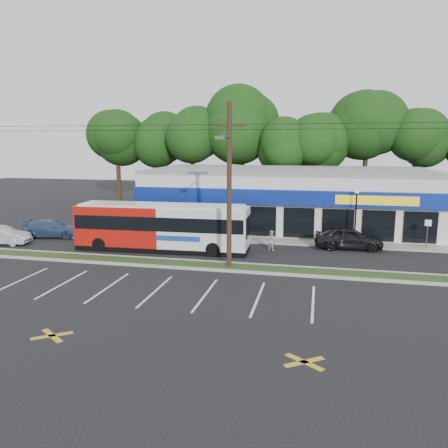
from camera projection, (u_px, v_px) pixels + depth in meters
name	position (u px, v px, depth m)	size (l,w,h in m)	color
ground	(178.00, 269.00, 26.73)	(120.00, 120.00, 0.00)	black
grass_strip	(183.00, 264.00, 27.68)	(40.00, 1.60, 0.12)	#1B3315
curb_south	(179.00, 268.00, 26.86)	(40.00, 0.25, 0.14)	#9E9E93
curb_north	(187.00, 261.00, 28.49)	(40.00, 0.25, 0.14)	#9E9E93
sidewalk	(275.00, 241.00, 34.31)	(32.00, 2.20, 0.10)	#9E9E93
strip_mall	(288.00, 198.00, 40.37)	(25.00, 12.55, 5.30)	silver
utility_pole	(226.00, 181.00, 26.03)	(50.00, 2.77, 10.00)	black
lamp_post	(356.00, 211.00, 32.37)	(0.30, 0.30, 4.25)	black
sign_post	(428.00, 229.00, 31.31)	(0.45, 0.10, 2.23)	#59595E
tree_line	(283.00, 136.00, 49.31)	(46.76, 6.76, 11.83)	black
metrobus	(162.00, 226.00, 31.28)	(12.53, 3.04, 3.35)	#AE130D
car_dark	(349.00, 238.00, 31.79)	(1.96, 4.87, 1.66)	black
car_silver	(1.00, 236.00, 33.17)	(1.47, 4.22, 1.39)	#B5B8BE
car_blue	(53.00, 229.00, 35.80)	(1.97, 4.85, 1.41)	navy
pedestrian_a	(230.00, 236.00, 31.89)	(0.70, 0.46, 1.92)	silver
pedestrian_b	(271.00, 241.00, 31.29)	(0.72, 0.56, 1.48)	#BDB0AA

